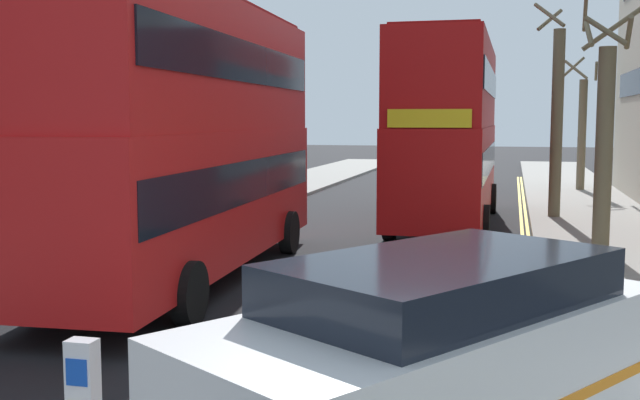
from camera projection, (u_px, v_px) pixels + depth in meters
sidewalk_right at (626, 259)px, 17.66m from camera, size 4.00×80.00×0.14m
sidewalk_left at (114, 238)px, 20.80m from camera, size 4.00×80.00×0.14m
kerb_line_outer at (533, 275)px, 16.24m from camera, size 0.10×56.00×0.01m
kerb_line_inner at (525, 274)px, 16.28m from camera, size 0.10×56.00×0.01m
double_decker_bus_away at (189, 131)px, 15.48m from camera, size 3.15×10.90×5.64m
double_decker_bus_oncoming at (448, 127)px, 23.49m from camera, size 2.83×10.82×5.64m
taxi_minivan at (424, 382)px, 6.51m from camera, size 4.19×5.04×2.12m
street_tree_near at (557, 116)px, 24.48m from camera, size 1.68×1.57×7.04m
street_tree_far at (582, 129)px, 33.94m from camera, size 1.69×1.97×5.91m
street_tree_distant at (604, 141)px, 18.01m from camera, size 1.41×1.46×5.77m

